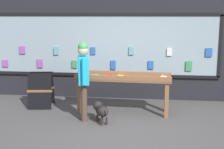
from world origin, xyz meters
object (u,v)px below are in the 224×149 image
at_px(sandwich_board_sign, 41,89).
at_px(display_table_main, 123,82).
at_px(person_browsing, 83,75).
at_px(small_dog, 101,110).

bearing_deg(sandwich_board_sign, display_table_main, -14.97).
distance_m(person_browsing, sandwich_board_sign, 1.66).
distance_m(small_dog, sandwich_board_sign, 1.97).
xyz_separation_m(person_browsing, sandwich_board_sign, (-1.28, 0.88, -0.57)).
xyz_separation_m(small_dog, sandwich_board_sign, (-1.68, 1.01, 0.17)).
relative_size(display_table_main, person_browsing, 1.30).
height_order(display_table_main, sandwich_board_sign, display_table_main).
distance_m(display_table_main, sandwich_board_sign, 2.13).
bearing_deg(display_table_main, person_browsing, -142.14).
xyz_separation_m(display_table_main, person_browsing, (-0.81, -0.63, 0.26)).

